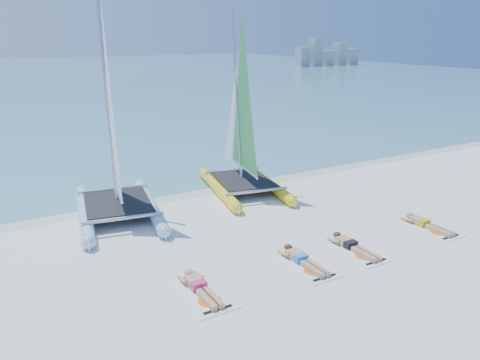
{
  "coord_description": "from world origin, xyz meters",
  "views": [
    {
      "loc": [
        -6.63,
        -10.16,
        5.77
      ],
      "look_at": [
        -0.13,
        1.2,
        1.68
      ],
      "focal_mm": 35.0,
      "sensor_mm": 36.0,
      "label": 1
    }
  ],
  "objects_px": {
    "catamaran_blue": "(113,151)",
    "towel_c": "(356,251)",
    "towel_b": "(306,265)",
    "sunbather_c": "(352,245)",
    "catamaran_yellow": "(239,133)",
    "sunbather_b": "(302,259)",
    "towel_d": "(430,228)",
    "sunbather_d": "(425,223)",
    "towel_a": "(203,294)",
    "sunbather_a": "(199,286)"
  },
  "relations": [
    {
      "from": "towel_a",
      "to": "towel_c",
      "type": "height_order",
      "value": "same"
    },
    {
      "from": "towel_c",
      "to": "towel_d",
      "type": "bearing_deg",
      "value": 1.12
    },
    {
      "from": "sunbather_b",
      "to": "sunbather_c",
      "type": "distance_m",
      "value": 1.73
    },
    {
      "from": "sunbather_a",
      "to": "towel_d",
      "type": "bearing_deg",
      "value": -1.54
    },
    {
      "from": "sunbather_a",
      "to": "towel_b",
      "type": "xyz_separation_m",
      "value": [
        2.94,
        -0.25,
        -0.11
      ]
    },
    {
      "from": "sunbather_c",
      "to": "sunbather_b",
      "type": "bearing_deg",
      "value": 179.34
    },
    {
      "from": "sunbather_c",
      "to": "towel_c",
      "type": "bearing_deg",
      "value": -90.0
    },
    {
      "from": "catamaran_blue",
      "to": "towel_d",
      "type": "xyz_separation_m",
      "value": [
        8.04,
        -6.06,
        -2.17
      ]
    },
    {
      "from": "towel_a",
      "to": "sunbather_c",
      "type": "relative_size",
      "value": 1.07
    },
    {
      "from": "sunbather_b",
      "to": "sunbather_c",
      "type": "height_order",
      "value": "same"
    },
    {
      "from": "catamaran_blue",
      "to": "sunbather_a",
      "type": "height_order",
      "value": "catamaran_blue"
    },
    {
      "from": "catamaran_yellow",
      "to": "towel_a",
      "type": "bearing_deg",
      "value": -114.78
    },
    {
      "from": "catamaran_blue",
      "to": "towel_b",
      "type": "relative_size",
      "value": 3.94
    },
    {
      "from": "sunbather_a",
      "to": "towel_d",
      "type": "height_order",
      "value": "sunbather_a"
    },
    {
      "from": "catamaran_yellow",
      "to": "sunbather_c",
      "type": "relative_size",
      "value": 4.0
    },
    {
      "from": "sunbather_b",
      "to": "sunbather_a",
      "type": "bearing_deg",
      "value": 178.88
    },
    {
      "from": "sunbather_b",
      "to": "sunbather_d",
      "type": "height_order",
      "value": "same"
    },
    {
      "from": "towel_a",
      "to": "sunbather_d",
      "type": "relative_size",
      "value": 1.07
    },
    {
      "from": "sunbather_b",
      "to": "towel_d",
      "type": "height_order",
      "value": "sunbather_b"
    },
    {
      "from": "catamaran_blue",
      "to": "towel_c",
      "type": "height_order",
      "value": "catamaran_blue"
    },
    {
      "from": "catamaran_yellow",
      "to": "towel_b",
      "type": "bearing_deg",
      "value": -94.12
    },
    {
      "from": "towel_c",
      "to": "sunbather_c",
      "type": "relative_size",
      "value": 1.07
    },
    {
      "from": "sunbather_a",
      "to": "sunbather_c",
      "type": "bearing_deg",
      "value": -0.95
    },
    {
      "from": "catamaran_blue",
      "to": "sunbather_c",
      "type": "relative_size",
      "value": 4.23
    },
    {
      "from": "catamaran_blue",
      "to": "towel_b",
      "type": "distance_m",
      "value": 7.23
    },
    {
      "from": "towel_b",
      "to": "catamaran_blue",
      "type": "bearing_deg",
      "value": 117.81
    },
    {
      "from": "towel_b",
      "to": "sunbather_b",
      "type": "distance_m",
      "value": 0.22
    },
    {
      "from": "towel_a",
      "to": "sunbather_d",
      "type": "distance_m",
      "value": 7.77
    },
    {
      "from": "sunbather_c",
      "to": "sunbather_d",
      "type": "height_order",
      "value": "same"
    },
    {
      "from": "catamaran_yellow",
      "to": "sunbather_d",
      "type": "distance_m",
      "value": 7.38
    },
    {
      "from": "towel_b",
      "to": "towel_c",
      "type": "distance_m",
      "value": 1.73
    },
    {
      "from": "towel_a",
      "to": "sunbather_a",
      "type": "relative_size",
      "value": 1.07
    },
    {
      "from": "catamaran_blue",
      "to": "towel_c",
      "type": "relative_size",
      "value": 3.94
    },
    {
      "from": "catamaran_yellow",
      "to": "sunbather_b",
      "type": "xyz_separation_m",
      "value": [
        -1.77,
        -6.44,
        -2.06
      ]
    },
    {
      "from": "catamaran_blue",
      "to": "towel_d",
      "type": "distance_m",
      "value": 10.3
    },
    {
      "from": "catamaran_blue",
      "to": "towel_b",
      "type": "xyz_separation_m",
      "value": [
        3.22,
        -6.1,
        -2.17
      ]
    },
    {
      "from": "towel_c",
      "to": "sunbather_d",
      "type": "bearing_deg",
      "value": 4.66
    },
    {
      "from": "catamaran_blue",
      "to": "towel_a",
      "type": "relative_size",
      "value": 3.94
    },
    {
      "from": "sunbather_b",
      "to": "towel_c",
      "type": "relative_size",
      "value": 0.93
    },
    {
      "from": "towel_b",
      "to": "sunbather_b",
      "type": "relative_size",
      "value": 1.07
    },
    {
      "from": "catamaran_blue",
      "to": "towel_c",
      "type": "distance_m",
      "value": 8.16
    },
    {
      "from": "sunbather_b",
      "to": "towel_b",
      "type": "bearing_deg",
      "value": -90.0
    },
    {
      "from": "catamaran_yellow",
      "to": "sunbather_d",
      "type": "relative_size",
      "value": 4.0
    },
    {
      "from": "sunbather_c",
      "to": "towel_b",
      "type": "bearing_deg",
      "value": -174.31
    },
    {
      "from": "towel_b",
      "to": "towel_c",
      "type": "xyz_separation_m",
      "value": [
        1.73,
        -0.02,
        0.0
      ]
    },
    {
      "from": "catamaran_yellow",
      "to": "sunbather_a",
      "type": "height_order",
      "value": "catamaran_yellow"
    },
    {
      "from": "towel_c",
      "to": "sunbather_c",
      "type": "xyz_separation_m",
      "value": [
        0.0,
        0.19,
        0.11
      ]
    },
    {
      "from": "sunbather_b",
      "to": "sunbather_d",
      "type": "xyz_separation_m",
      "value": [
        4.83,
        0.04,
        0.0
      ]
    },
    {
      "from": "sunbather_c",
      "to": "catamaran_yellow",
      "type": "bearing_deg",
      "value": 89.59
    },
    {
      "from": "sunbather_b",
      "to": "towel_c",
      "type": "distance_m",
      "value": 1.74
    }
  ]
}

